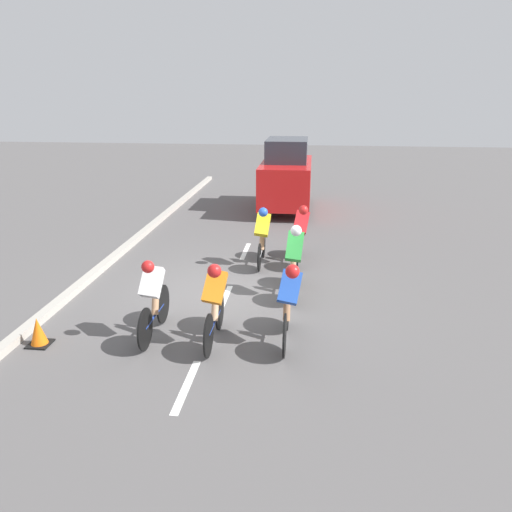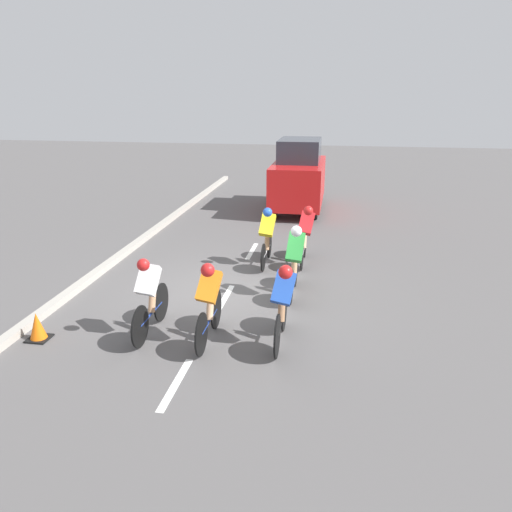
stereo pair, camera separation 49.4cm
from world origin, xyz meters
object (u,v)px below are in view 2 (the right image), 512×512
object	(u,v)px
cyclist_red	(305,233)
cyclist_yellow	(267,234)
cyclist_green	(295,258)
cyclist_blue	(283,302)
cyclist_orange	(209,300)
traffic_cone	(37,327)
cyclist_white	(149,294)
support_car	(299,176)

from	to	relation	value
cyclist_red	cyclist_yellow	distance (m)	0.93
cyclist_red	cyclist_green	bearing A→B (deg)	88.11
cyclist_blue	cyclist_yellow	size ratio (longest dim) A/B	0.99
cyclist_orange	traffic_cone	world-z (taller)	cyclist_orange
cyclist_red	cyclist_white	world-z (taller)	cyclist_red
support_car	traffic_cone	distance (m)	11.09
cyclist_orange	cyclist_blue	size ratio (longest dim) A/B	1.00
cyclist_orange	traffic_cone	size ratio (longest dim) A/B	3.45
cyclist_orange	support_car	bearing A→B (deg)	-93.46
cyclist_orange	cyclist_red	bearing A→B (deg)	-106.53
cyclist_green	traffic_cone	distance (m)	4.94
cyclist_orange	cyclist_green	bearing A→B (deg)	-118.17
cyclist_yellow	support_car	xyz separation A→B (m)	(-0.24, -6.02, 0.43)
cyclist_blue	cyclist_white	size ratio (longest dim) A/B	0.98
cyclist_green	support_car	size ratio (longest dim) A/B	0.43
traffic_cone	cyclist_red	bearing A→B (deg)	-131.95
support_car	traffic_cone	world-z (taller)	support_car
cyclist_white	support_car	size ratio (longest dim) A/B	0.44
cyclist_yellow	cyclist_white	world-z (taller)	cyclist_yellow
cyclist_white	support_car	bearing A→B (deg)	-99.66
cyclist_red	support_car	xyz separation A→B (m)	(0.67, -5.79, 0.42)
cyclist_green	cyclist_white	bearing A→B (deg)	42.85
support_car	traffic_cone	size ratio (longest dim) A/B	7.96
support_car	traffic_cone	xyz separation A→B (m)	(3.54, 10.47, -0.97)
cyclist_yellow	cyclist_green	size ratio (longest dim) A/B	1.01
cyclist_red	support_car	bearing A→B (deg)	-83.45
cyclist_red	cyclist_green	distance (m)	2.04
cyclist_white	cyclist_yellow	bearing A→B (deg)	-110.32
cyclist_yellow	traffic_cone	world-z (taller)	cyclist_yellow
cyclist_blue	cyclist_white	bearing A→B (deg)	-0.03
cyclist_orange	cyclist_white	distance (m)	1.09
cyclist_red	cyclist_white	xyz separation A→B (m)	(2.36, 4.17, -0.03)
cyclist_blue	cyclist_yellow	world-z (taller)	cyclist_blue
support_car	cyclist_orange	bearing A→B (deg)	86.54
cyclist_blue	cyclist_white	xyz separation A→B (m)	(2.29, -0.00, -0.02)
cyclist_white	traffic_cone	distance (m)	1.98
cyclist_green	cyclist_white	xyz separation A→B (m)	(2.29, 2.13, -0.06)
cyclist_orange	cyclist_yellow	distance (m)	4.08
cyclist_yellow	cyclist_white	distance (m)	4.20
cyclist_yellow	traffic_cone	size ratio (longest dim) A/B	3.47
cyclist_blue	cyclist_green	world-z (taller)	cyclist_green
traffic_cone	cyclist_white	bearing A→B (deg)	-164.51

